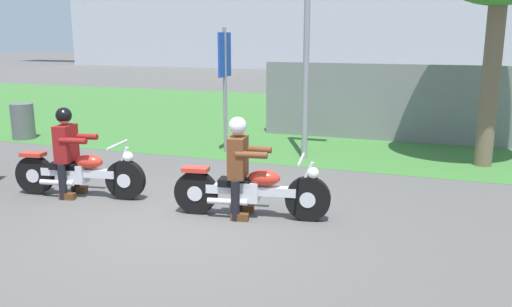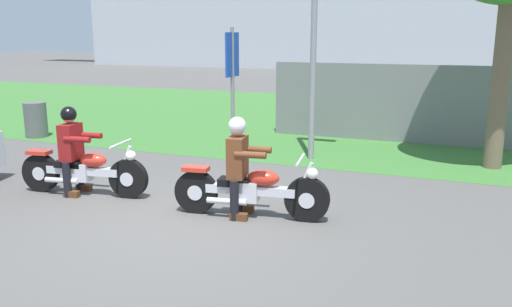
{
  "view_description": "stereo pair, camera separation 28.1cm",
  "coord_description": "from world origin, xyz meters",
  "px_view_note": "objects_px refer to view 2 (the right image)",
  "views": [
    {
      "loc": [
        3.14,
        -5.81,
        2.44
      ],
      "look_at": [
        0.77,
        0.81,
        0.85
      ],
      "focal_mm": 36.73,
      "sensor_mm": 36.0,
      "label": 1
    },
    {
      "loc": [
        3.4,
        -5.71,
        2.44
      ],
      "look_at": [
        0.77,
        0.81,
        0.85
      ],
      "focal_mm": 36.73,
      "sensor_mm": 36.0,
      "label": 2
    }
  ],
  "objects_px": {
    "rider_lead": "(239,159)",
    "trash_can": "(36,120)",
    "rider_follow": "(72,144)",
    "motorcycle_follow": "(84,171)",
    "motorcycle_lead": "(251,190)",
    "sign_banner": "(232,71)"
  },
  "relations": [
    {
      "from": "motorcycle_lead",
      "to": "trash_can",
      "type": "xyz_separation_m",
      "value": [
        -7.11,
        3.4,
        0.05
      ]
    },
    {
      "from": "trash_can",
      "to": "sign_banner",
      "type": "bearing_deg",
      "value": 2.92
    },
    {
      "from": "rider_lead",
      "to": "trash_can",
      "type": "height_order",
      "value": "rider_lead"
    },
    {
      "from": "motorcycle_follow",
      "to": "rider_follow",
      "type": "xyz_separation_m",
      "value": [
        -0.17,
        -0.02,
        0.43
      ]
    },
    {
      "from": "rider_lead",
      "to": "motorcycle_follow",
      "type": "distance_m",
      "value": 2.68
    },
    {
      "from": "rider_lead",
      "to": "motorcycle_follow",
      "type": "xyz_separation_m",
      "value": [
        -2.65,
        0.01,
        -0.43
      ]
    },
    {
      "from": "motorcycle_follow",
      "to": "trash_can",
      "type": "xyz_separation_m",
      "value": [
        -4.3,
        3.41,
        0.05
      ]
    },
    {
      "from": "rider_lead",
      "to": "sign_banner",
      "type": "distance_m",
      "value": 4.19
    },
    {
      "from": "rider_follow",
      "to": "sign_banner",
      "type": "relative_size",
      "value": 0.53
    },
    {
      "from": "rider_lead",
      "to": "trash_can",
      "type": "relative_size",
      "value": 1.63
    },
    {
      "from": "rider_follow",
      "to": "trash_can",
      "type": "bearing_deg",
      "value": 131.27
    },
    {
      "from": "motorcycle_lead",
      "to": "motorcycle_follow",
      "type": "relative_size",
      "value": 1.02
    },
    {
      "from": "rider_follow",
      "to": "sign_banner",
      "type": "xyz_separation_m",
      "value": [
        1.05,
        3.7,
        0.92
      ]
    },
    {
      "from": "rider_lead",
      "to": "motorcycle_follow",
      "type": "height_order",
      "value": "rider_lead"
    },
    {
      "from": "rider_lead",
      "to": "rider_follow",
      "type": "distance_m",
      "value": 2.81
    },
    {
      "from": "rider_lead",
      "to": "rider_follow",
      "type": "xyz_separation_m",
      "value": [
        -2.81,
        -0.02,
        0.0
      ]
    },
    {
      "from": "rider_lead",
      "to": "motorcycle_lead",
      "type": "bearing_deg",
      "value": -0.87
    },
    {
      "from": "rider_follow",
      "to": "trash_can",
      "type": "relative_size",
      "value": 1.63
    },
    {
      "from": "rider_follow",
      "to": "sign_banner",
      "type": "bearing_deg",
      "value": 65.25
    },
    {
      "from": "motorcycle_lead",
      "to": "rider_lead",
      "type": "bearing_deg",
      "value": 179.13
    },
    {
      "from": "rider_lead",
      "to": "rider_follow",
      "type": "bearing_deg",
      "value": 171.36
    },
    {
      "from": "motorcycle_follow",
      "to": "motorcycle_lead",
      "type": "bearing_deg",
      "value": -8.64
    }
  ]
}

